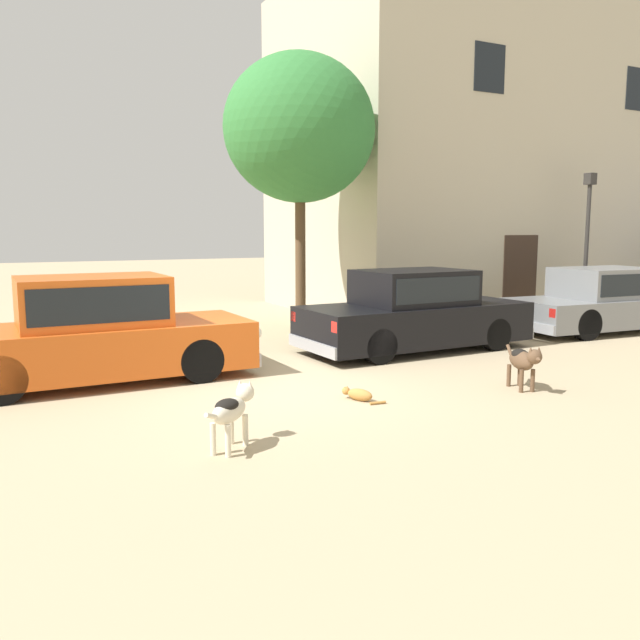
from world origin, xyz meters
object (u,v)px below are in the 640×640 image
object	(u,v)px
parked_sedan_second	(415,311)
street_lamp	(588,226)
parked_sedan_nearest	(96,331)
parked_sedan_third	(606,300)
stray_dog_tan	(523,360)
stray_cat	(358,394)
acacia_tree_left	(300,129)
stray_dog_spotted	(232,408)

from	to	relation	value
parked_sedan_second	street_lamp	bearing A→B (deg)	12.42
parked_sedan_nearest	street_lamp	bearing A→B (deg)	6.73
parked_sedan_nearest	parked_sedan_third	distance (m)	10.78
stray_dog_tan	street_lamp	world-z (taller)	street_lamp
stray_dog_tan	stray_cat	size ratio (longest dim) A/B	1.73
parked_sedan_nearest	acacia_tree_left	distance (m)	6.35
parked_sedan_nearest	acacia_tree_left	world-z (taller)	acacia_tree_left
parked_sedan_third	stray_cat	distance (m)	8.34
parked_sedan_second	acacia_tree_left	distance (m)	4.57
street_lamp	stray_dog_tan	bearing A→B (deg)	-144.35
parked_sedan_nearest	stray_dog_tan	size ratio (longest dim) A/B	4.91
stray_dog_tan	street_lamp	xyz separation A→B (m)	(6.69, 4.80, 1.90)
parked_sedan_third	street_lamp	world-z (taller)	street_lamp
parked_sedan_nearest	parked_sedan_third	xyz separation A→B (m)	(10.78, -0.04, -0.07)
parked_sedan_nearest	stray_dog_spotted	xyz separation A→B (m)	(0.78, -3.73, -0.34)
parked_sedan_nearest	acacia_tree_left	bearing A→B (deg)	29.26
stray_dog_spotted	street_lamp	xyz separation A→B (m)	(11.15, 5.29, 1.90)
parked_sedan_second	stray_dog_tan	distance (m)	3.26
parked_sedan_nearest	parked_sedan_second	distance (m)	5.66
acacia_tree_left	parked_sedan_second	bearing A→B (deg)	-67.61
parked_sedan_second	stray_dog_tan	size ratio (longest dim) A/B	4.83
parked_sedan_second	stray_dog_tan	bearing A→B (deg)	-99.15
parked_sedan_third	street_lamp	bearing A→B (deg)	58.21
parked_sedan_third	acacia_tree_left	size ratio (longest dim) A/B	0.81
parked_sedan_nearest	stray_dog_spotted	distance (m)	3.83
parked_sedan_second	street_lamp	size ratio (longest dim) A/B	1.25
parked_sedan_nearest	stray_dog_tan	xyz separation A→B (m)	(5.24, -3.24, -0.33)
stray_cat	street_lamp	bearing A→B (deg)	-92.67
parked_sedan_second	parked_sedan_third	xyz separation A→B (m)	(5.12, -0.03, -0.04)
parked_sedan_nearest	stray_cat	distance (m)	4.01
street_lamp	acacia_tree_left	xyz separation A→B (m)	(-7.36, 1.08, 1.97)
stray_dog_tan	street_lamp	bearing A→B (deg)	141.57
stray_dog_tan	street_lamp	size ratio (longest dim) A/B	0.26
street_lamp	acacia_tree_left	size ratio (longest dim) A/B	0.62
stray_cat	street_lamp	world-z (taller)	street_lamp
stray_cat	acacia_tree_left	size ratio (longest dim) A/B	0.09
parked_sedan_second	stray_dog_spotted	size ratio (longest dim) A/B	5.84
parked_sedan_third	stray_dog_spotted	world-z (taller)	parked_sedan_third
stray_dog_tan	stray_cat	world-z (taller)	stray_dog_tan
street_lamp	stray_cat	bearing A→B (deg)	-154.85
parked_sedan_second	street_lamp	world-z (taller)	street_lamp
parked_sedan_third	parked_sedan_nearest	bearing A→B (deg)	-176.40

